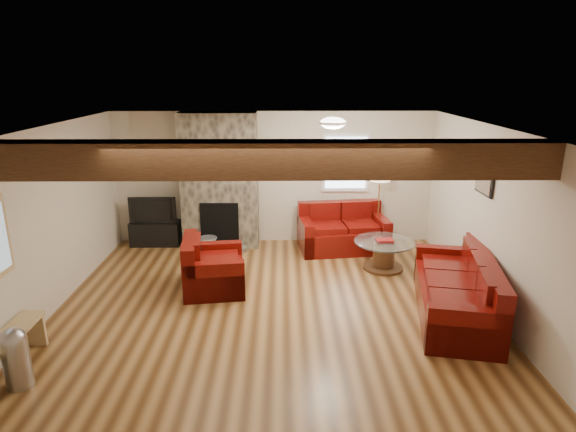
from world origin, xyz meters
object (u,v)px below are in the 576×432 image
television (154,209)px  floor_lamp (380,178)px  armchair_red (214,264)px  tv_cabinet (156,233)px  sofa_three (456,286)px  coffee_table (384,255)px  loveseat (343,228)px

television → floor_lamp: floor_lamp is taller
armchair_red → tv_cabinet: bearing=27.9°
sofa_three → coffee_table: sofa_three is taller
armchair_red → television: (-1.39, 1.97, 0.30)m
floor_lamp → loveseat: bearing=-155.4°
sofa_three → floor_lamp: (-0.50, 2.87, 0.87)m
tv_cabinet → coffee_table: bearing=-16.6°
tv_cabinet → television: size_ratio=1.05×
loveseat → television: (-3.55, 0.30, 0.29)m
coffee_table → armchair_red: bearing=-164.7°
television → coffee_table: bearing=-16.6°
sofa_three → armchair_red: sofa_three is taller
armchair_red → floor_lamp: floor_lamp is taller
tv_cabinet → floor_lamp: (4.25, 0.02, 1.06)m
sofa_three → loveseat: size_ratio=1.38×
sofa_three → armchair_red: bearing=-93.1°
loveseat → coffee_table: (0.57, -0.93, -0.18)m
loveseat → armchair_red: 2.73m
sofa_three → tv_cabinet: bearing=-109.4°
loveseat → floor_lamp: floor_lamp is taller
loveseat → television: television is taller
coffee_table → television: (-4.12, 1.23, 0.47)m
armchair_red → coffee_table: size_ratio=1.01×
loveseat → floor_lamp: 1.16m
tv_cabinet → floor_lamp: bearing=0.3°
floor_lamp → television: bearing=-179.7°
armchair_red → floor_lamp: size_ratio=0.66×
sofa_three → television: (-4.75, 2.85, 0.29)m
sofa_three → coffee_table: 1.75m
sofa_three → tv_cabinet: 5.54m
sofa_three → armchair_red: 3.47m
sofa_three → armchair_red: (-3.36, 0.88, -0.02)m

